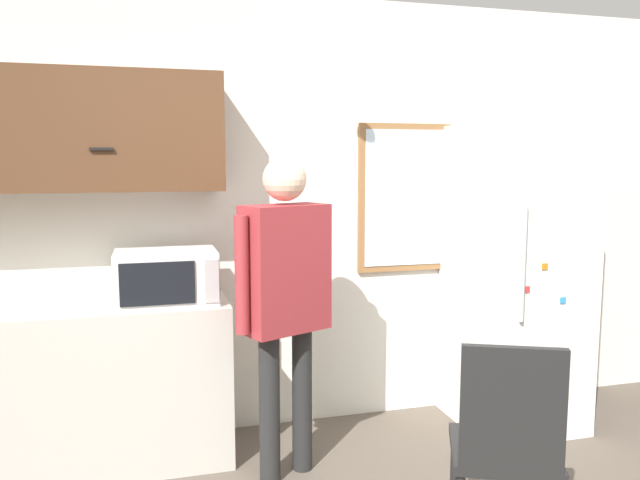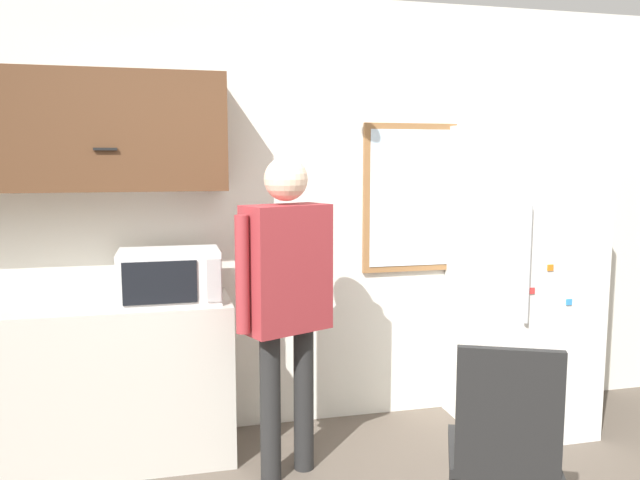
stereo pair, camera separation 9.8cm
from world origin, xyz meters
name	(u,v)px [view 2 (the right image)]	position (x,y,z in m)	size (l,w,h in m)	color
back_wall	(260,217)	(0.00, 2.01, 1.35)	(6.00, 0.06, 2.70)	silver
counter	(51,387)	(-1.21, 1.71, 0.46)	(1.97, 0.56, 0.92)	#BCB7AD
upper_cabinets	(40,131)	(-1.21, 1.80, 1.86)	(1.97, 0.38, 0.65)	#51331E
microwave	(170,276)	(-0.56, 1.66, 1.06)	(0.55, 0.38, 0.29)	white
person	(287,284)	(0.04, 1.31, 1.05)	(0.56, 0.38, 1.72)	black
refrigerator	(522,278)	(1.61, 1.62, 0.96)	(0.72, 0.75, 1.92)	white
chair	(504,444)	(0.77, 0.34, 0.54)	(0.59, 0.59, 0.98)	black
window	(410,198)	(0.98, 1.97, 1.46)	(0.63, 0.05, 0.97)	olive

